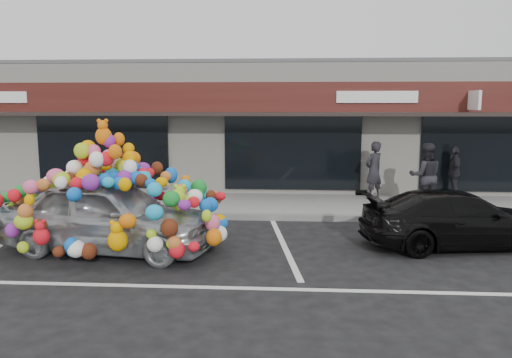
# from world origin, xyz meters

# --- Properties ---
(ground) EXTENTS (90.00, 90.00, 0.00)m
(ground) POSITION_xyz_m (0.00, 0.00, 0.00)
(ground) COLOR black
(ground) RESTS_ON ground
(shop_building) EXTENTS (24.00, 7.20, 4.31)m
(shop_building) POSITION_xyz_m (0.00, 8.44, 2.16)
(shop_building) COLOR silver
(shop_building) RESTS_ON ground
(sidewalk) EXTENTS (26.00, 3.00, 0.15)m
(sidewalk) POSITION_xyz_m (0.00, 4.00, 0.07)
(sidewalk) COLOR gray
(sidewalk) RESTS_ON ground
(kerb) EXTENTS (26.00, 0.18, 0.16)m
(kerb) POSITION_xyz_m (0.00, 2.50, 0.07)
(kerb) COLOR slate
(kerb) RESTS_ON ground
(parking_stripe_left) EXTENTS (0.73, 4.37, 0.01)m
(parking_stripe_left) POSITION_xyz_m (-3.20, 0.20, 0.00)
(parking_stripe_left) COLOR silver
(parking_stripe_left) RESTS_ON ground
(parking_stripe_mid) EXTENTS (0.73, 4.37, 0.01)m
(parking_stripe_mid) POSITION_xyz_m (2.80, 0.20, 0.00)
(parking_stripe_mid) COLOR silver
(parking_stripe_mid) RESTS_ON ground
(lane_line) EXTENTS (14.00, 0.12, 0.01)m
(lane_line) POSITION_xyz_m (2.00, -2.30, 0.00)
(lane_line) COLOR silver
(lane_line) RESTS_ON ground
(toy_car) EXTENTS (3.12, 4.83, 2.68)m
(toy_car) POSITION_xyz_m (-0.71, -0.42, 0.91)
(toy_car) COLOR gray
(toy_car) RESTS_ON ground
(black_sedan) EXTENTS (2.30, 4.26, 1.17)m
(black_sedan) POSITION_xyz_m (6.42, 0.39, 0.59)
(black_sedan) COLOR black
(black_sedan) RESTS_ON ground
(pedestrian_a) EXTENTS (0.74, 0.71, 1.70)m
(pedestrian_a) POSITION_xyz_m (5.40, 4.81, 1.00)
(pedestrian_a) COLOR black
(pedestrian_a) RESTS_ON sidewalk
(pedestrian_b) EXTENTS (0.86, 0.67, 1.77)m
(pedestrian_b) POSITION_xyz_m (6.55, 3.54, 1.03)
(pedestrian_b) COLOR black
(pedestrian_b) RESTS_ON sidewalk
(pedestrian_c) EXTENTS (0.94, 0.42, 1.58)m
(pedestrian_c) POSITION_xyz_m (7.77, 5.00, 0.94)
(pedestrian_c) COLOR black
(pedestrian_c) RESTS_ON sidewalk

